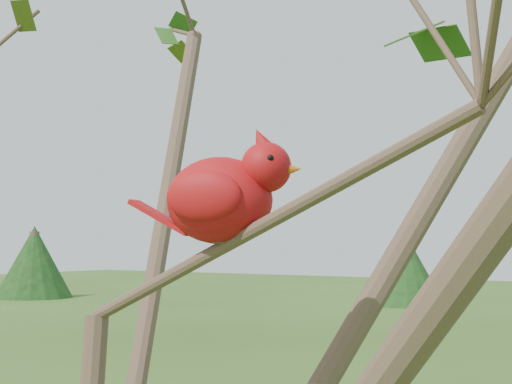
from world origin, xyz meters
TOP-DOWN VIEW (x-y plane):
  - crabapple_tree at (0.03, -0.02)m, footprint 2.35×2.05m
  - cardinal at (0.20, 0.08)m, footprint 0.23×0.15m

SIDE VIEW (x-z plane):
  - cardinal at x=0.20m, z-range 2.04..2.20m
  - crabapple_tree at x=0.03m, z-range 0.65..3.60m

